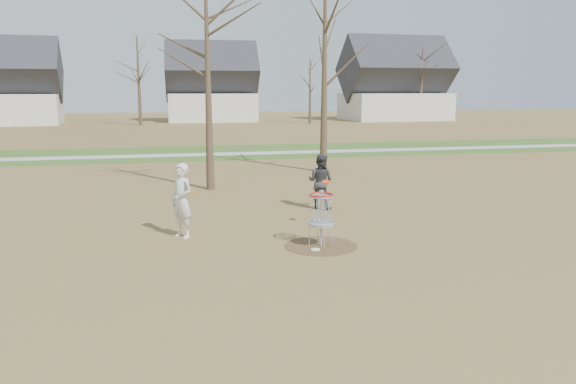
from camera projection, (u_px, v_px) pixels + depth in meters
The scene contains 11 objects.
ground at pixel (321, 246), 13.81m from camera, with size 160.00×160.00×0.00m, color brown.
green_band at pixel (227, 152), 33.97m from camera, with size 160.00×8.00×0.01m, color #2D5119.
footpath at pixel (229, 154), 33.01m from camera, with size 160.00×1.50×0.01m, color #9E9E99.
dirt_circle at pixel (321, 246), 13.81m from camera, with size 1.80×1.80×0.01m, color #47331E.
player_standing at pixel (182, 201), 14.45m from camera, with size 0.71×0.46×1.94m, color silver.
player_throwing at pixel (320, 182), 17.94m from camera, with size 0.86×0.67×1.77m, color #323338.
disc_grounded at pixel (316, 249), 13.44m from camera, with size 0.22×0.22×0.02m, color white.
discs_in_play at pixel (264, 186), 14.90m from camera, with size 3.91×0.65×0.12m.
disc_golf_basket at pixel (321, 210), 13.64m from camera, with size 0.64×0.64×1.35m.
bare_trees at pixel (227, 70), 47.57m from camera, with size 52.62×44.98×9.00m.
houses_row at pixel (233, 91), 64.54m from camera, with size 56.51×10.01×7.26m.
Camera 1 is at (-3.67, -12.85, 3.83)m, focal length 35.00 mm.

